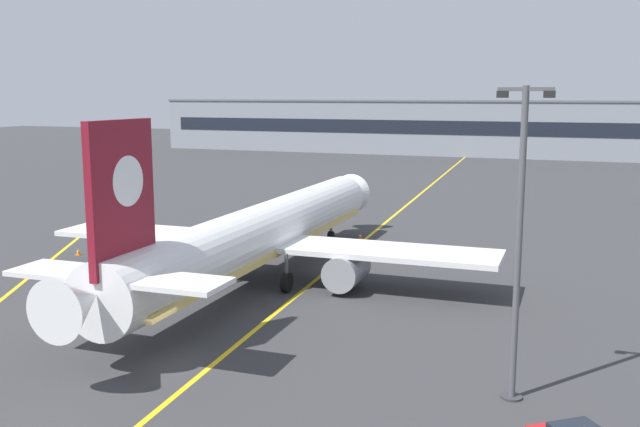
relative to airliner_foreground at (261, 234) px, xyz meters
name	(u,v)px	position (x,y,z in m)	size (l,w,h in m)	color
ground_plane	(164,364)	(2.30, -15.40, -3.37)	(400.00, 400.00, 0.00)	#353538
taxiway_centreline	(360,244)	(2.30, 14.60, -3.37)	(0.30, 180.00, 0.01)	yellow
airliner_foreground	(261,234)	(0.00, 0.00, 0.00)	(32.12, 41.47, 11.65)	white
apron_lamp_post	(519,240)	(18.31, -13.31, 3.51)	(2.24, 0.90, 13.15)	#515156
safety_cone_by_nose_gear	(360,236)	(1.68, 16.52, -3.11)	(0.44, 0.44, 0.55)	orange
safety_cone_by_port_wing	(78,252)	(-17.46, 2.13, -3.11)	(0.44, 0.44, 0.55)	orange
terminal_building	(498,128)	(1.11, 109.47, 2.43)	(152.12, 12.40, 11.58)	gray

